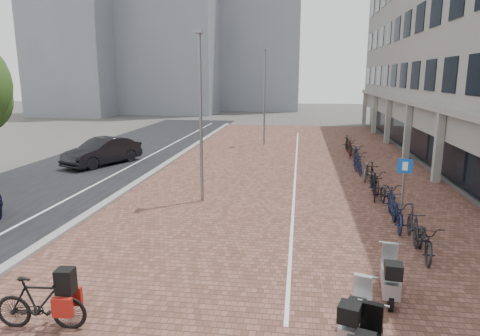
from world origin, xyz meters
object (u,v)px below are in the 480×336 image
car_dark (103,152)px  parking_sign (404,181)px  scooter_back (390,275)px  hero_bike (40,302)px  scooter_front (356,315)px

car_dark → parking_sign: (14.54, -8.06, 0.75)m
scooter_back → hero_bike: bearing=-154.9°
parking_sign → scooter_front: bearing=-97.2°
scooter_front → parking_sign: (2.34, 6.98, 0.94)m
hero_bike → scooter_front: bearing=-91.4°
car_dark → scooter_back: size_ratio=2.80×
hero_bike → scooter_back: hero_bike is taller
parking_sign → car_dark: bearing=162.3°
car_dark → scooter_back: 18.66m
car_dark → parking_sign: 16.64m
car_dark → scooter_front: (12.20, -15.04, -0.19)m
parking_sign → hero_bike: bearing=-127.5°
scooter_back → scooter_front: bearing=-110.4°
scooter_front → scooter_back: bearing=79.8°
scooter_back → parking_sign: parking_sign is taller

